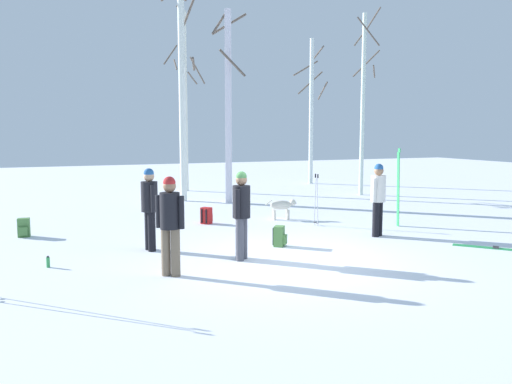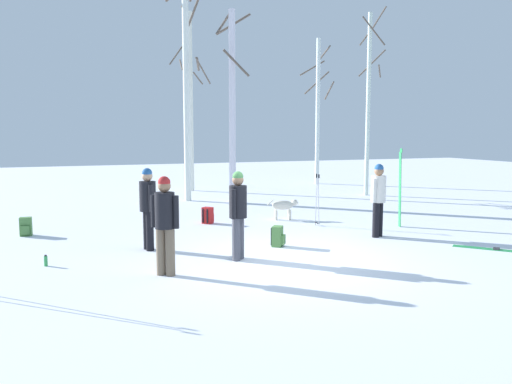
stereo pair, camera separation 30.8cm
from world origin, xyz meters
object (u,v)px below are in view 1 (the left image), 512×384
(person_1, at_px, (170,219))
(water_bottle_0, at_px, (48,262))
(birch_tree_0, at_px, (183,82))
(dog, at_px, (282,206))
(backpack_1, at_px, (24,228))
(person_0, at_px, (241,209))
(birch_tree_2, at_px, (228,103))
(backpack_0, at_px, (207,216))
(ski_poles_0, at_px, (316,198))
(person_3, at_px, (378,195))
(birch_tree_4, at_px, (311,109))
(birch_tree_1, at_px, (185,100))
(backpack_2, at_px, (280,236))
(ski_pair_planted_0, at_px, (398,188))
(birch_tree_3, at_px, (363,100))
(person_2, at_px, (150,204))
(ski_pair_lying_0, at_px, (498,248))

(person_1, bearing_deg, water_bottle_0, 144.64)
(person_1, xyz_separation_m, birch_tree_0, (2.64, 9.40, 3.17))
(dog, xyz_separation_m, birch_tree_0, (-1.56, 4.90, 3.76))
(dog, xyz_separation_m, backpack_1, (-6.65, 0.08, -0.17))
(person_0, xyz_separation_m, birch_tree_2, (2.43, 7.75, 2.43))
(person_0, distance_m, backpack_0, 4.15)
(backpack_1, distance_m, birch_tree_2, 8.09)
(ski_poles_0, distance_m, backpack_0, 2.96)
(person_3, relative_size, birch_tree_4, 0.26)
(birch_tree_2, bearing_deg, backpack_0, -117.38)
(person_1, bearing_deg, birch_tree_1, 74.23)
(backpack_2, xyz_separation_m, birch_tree_0, (-0.06, 8.00, 3.94))
(ski_pair_planted_0, relative_size, birch_tree_0, 0.25)
(birch_tree_4, bearing_deg, dog, -122.38)
(birch_tree_0, bearing_deg, backpack_2, -89.60)
(water_bottle_0, distance_m, birch_tree_0, 10.08)
(person_0, relative_size, dog, 1.94)
(person_1, height_order, water_bottle_0, person_1)
(backpack_1, bearing_deg, person_1, -61.85)
(person_1, xyz_separation_m, ski_poles_0, (4.63, 3.32, -0.25))
(person_0, distance_m, birch_tree_2, 8.48)
(backpack_2, relative_size, birch_tree_3, 0.06)
(person_3, distance_m, ski_pair_planted_0, 1.60)
(person_2, xyz_separation_m, backpack_0, (2.00, 2.59, -0.77))
(person_0, bearing_deg, person_3, 13.81)
(birch_tree_2, bearing_deg, person_3, -78.89)
(person_0, xyz_separation_m, person_2, (-1.48, 1.45, 0.00))
(person_1, height_order, birch_tree_4, birch_tree_4)
(person_0, distance_m, birch_tree_4, 15.25)
(person_3, height_order, backpack_1, person_3)
(dog, bearing_deg, birch_tree_2, 93.72)
(birch_tree_1, bearing_deg, person_0, -99.54)
(person_0, relative_size, person_3, 1.00)
(person_1, height_order, backpack_2, person_1)
(person_3, bearing_deg, person_1, -163.87)
(person_2, relative_size, birch_tree_3, 0.24)
(dog, relative_size, birch_tree_0, 0.11)
(person_3, distance_m, birch_tree_4, 12.74)
(ski_poles_0, relative_size, water_bottle_0, 6.46)
(person_2, xyz_separation_m, birch_tree_2, (3.91, 6.30, 2.43))
(ski_pair_planted_0, distance_m, birch_tree_4, 11.45)
(person_3, xyz_separation_m, birch_tree_2, (-1.34, 6.82, 2.43))
(ski_pair_lying_0, relative_size, birch_tree_4, 0.22)
(birch_tree_1, bearing_deg, birch_tree_2, -83.76)
(ski_pair_lying_0, relative_size, water_bottle_0, 7.00)
(backpack_0, bearing_deg, birch_tree_1, 79.27)
(person_1, distance_m, water_bottle_0, 2.55)
(backpack_2, bearing_deg, backpack_0, 101.49)
(birch_tree_4, bearing_deg, birch_tree_0, -151.75)
(birch_tree_3, bearing_deg, birch_tree_4, 86.72)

